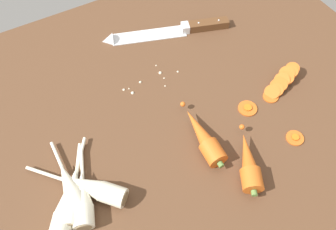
# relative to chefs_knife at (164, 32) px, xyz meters

# --- Properties ---
(ground_plane) EXTENTS (1.20, 0.90, 0.04)m
(ground_plane) POSITION_rel_chefs_knife_xyz_m (-0.13, -0.23, -0.03)
(ground_plane) COLOR brown
(chefs_knife) EXTENTS (0.34, 0.14, 0.04)m
(chefs_knife) POSITION_rel_chefs_knife_xyz_m (0.00, 0.00, 0.00)
(chefs_knife) COLOR silver
(chefs_knife) RESTS_ON ground_plane
(whole_carrot) EXTENTS (0.05, 0.18, 0.04)m
(whole_carrot) POSITION_rel_chefs_knife_xyz_m (-0.09, -0.34, 0.01)
(whole_carrot) COLOR #D6601E
(whole_carrot) RESTS_ON ground_plane
(whole_carrot_second) EXTENTS (0.09, 0.15, 0.04)m
(whole_carrot_second) POSITION_rel_chefs_knife_xyz_m (-0.05, -0.43, 0.01)
(whole_carrot_second) COLOR #D6601E
(whole_carrot_second) RESTS_ON ground_plane
(parsnip_front) EXTENTS (0.14, 0.20, 0.04)m
(parsnip_front) POSITION_rel_chefs_knife_xyz_m (-0.40, -0.33, 0.01)
(parsnip_front) COLOR silver
(parsnip_front) RESTS_ON ground_plane
(parsnip_mid_left) EXTENTS (0.10, 0.17, 0.04)m
(parsnip_mid_left) POSITION_rel_chefs_knife_xyz_m (-0.38, -0.33, 0.01)
(parsnip_mid_left) COLOR silver
(parsnip_mid_left) RESTS_ON ground_plane
(parsnip_mid_right) EXTENTS (0.16, 0.18, 0.04)m
(parsnip_mid_right) POSITION_rel_chefs_knife_xyz_m (-0.34, -0.33, 0.01)
(parsnip_mid_right) COLOR silver
(parsnip_mid_right) RESTS_ON ground_plane
(parsnip_back) EXTENTS (0.04, 0.19, 0.04)m
(parsnip_back) POSITION_rel_chefs_knife_xyz_m (-0.38, -0.31, 0.01)
(parsnip_back) COLOR silver
(parsnip_back) RESTS_ON ground_plane
(parsnip_outer) EXTENTS (0.08, 0.17, 0.04)m
(parsnip_outer) POSITION_rel_chefs_knife_xyz_m (-0.37, -0.34, 0.01)
(parsnip_outer) COLOR silver
(parsnip_outer) RESTS_ON ground_plane
(carrot_slice_stack) EXTENTS (0.12, 0.06, 0.04)m
(carrot_slice_stack) POSITION_rel_chefs_knife_xyz_m (0.16, -0.30, 0.01)
(carrot_slice_stack) COLOR #D6601E
(carrot_slice_stack) RESTS_ON ground_plane
(carrot_slice_stray_near) EXTENTS (0.04, 0.04, 0.01)m
(carrot_slice_stray_near) POSITION_rel_chefs_knife_xyz_m (0.05, -0.31, -0.00)
(carrot_slice_stray_near) COLOR #D6601E
(carrot_slice_stray_near) RESTS_ON ground_plane
(carrot_slice_stray_mid) EXTENTS (0.04, 0.04, 0.01)m
(carrot_slice_stray_mid) POSITION_rel_chefs_knife_xyz_m (0.09, -0.43, -0.00)
(carrot_slice_stray_mid) COLOR #D6601E
(carrot_slice_stray_mid) RESTS_ON ground_plane
(mince_crumbs) EXTENTS (0.15, 0.07, 0.01)m
(mince_crumbs) POSITION_rel_chefs_knife_xyz_m (-0.12, -0.13, -0.00)
(mince_crumbs) COLOR beige
(mince_crumbs) RESTS_ON ground_plane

